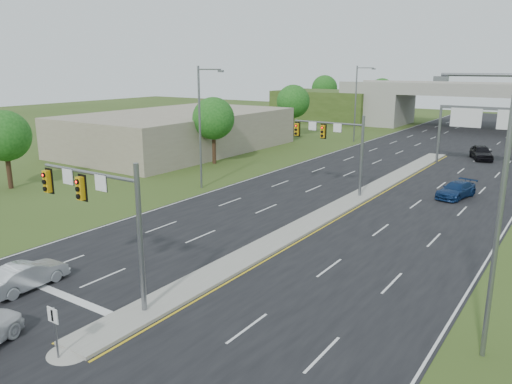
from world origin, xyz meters
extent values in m
plane|color=#344819|center=(0.00, 0.00, 0.00)|extent=(240.00, 240.00, 0.00)
cube|color=black|center=(0.00, 35.00, 0.01)|extent=(24.00, 160.00, 0.02)
cube|color=gray|center=(0.00, 23.00, 0.10)|extent=(2.00, 54.00, 0.16)
cone|color=gray|center=(0.00, -4.00, 0.10)|extent=(2.00, 2.00, 0.16)
cube|color=gold|center=(-1.15, 23.00, 0.03)|extent=(0.12, 54.00, 0.01)
cube|color=gold|center=(1.15, 23.00, 0.03)|extent=(0.12, 54.00, 0.01)
cube|color=silver|center=(-11.80, 35.00, 0.03)|extent=(0.12, 160.00, 0.01)
cube|color=silver|center=(-6.50, -1.00, 0.03)|extent=(10.50, 0.50, 0.01)
cylinder|color=slate|center=(0.00, 0.00, 3.50)|extent=(0.24, 0.24, 7.00)
cylinder|color=slate|center=(-3.25, 0.00, 6.20)|extent=(6.50, 0.16, 0.16)
cube|color=#D39D0D|center=(-3.58, -0.25, 5.45)|extent=(0.35, 0.25, 1.10)
cube|color=#D39D0D|center=(-6.17, -0.25, 5.45)|extent=(0.35, 0.25, 1.10)
cube|color=black|center=(-3.58, -0.11, 5.45)|extent=(0.55, 0.04, 1.30)
cube|color=black|center=(-6.17, -0.11, 5.45)|extent=(0.55, 0.04, 1.30)
sphere|color=#FF0C05|center=(-3.58, -0.38, 5.80)|extent=(0.20, 0.20, 0.20)
sphere|color=#FF0C05|center=(-6.17, -0.38, 5.80)|extent=(0.20, 0.20, 0.20)
cube|color=white|center=(-4.68, -0.10, 5.85)|extent=(0.75, 0.04, 0.75)
cube|color=white|center=(-2.27, -0.10, 5.85)|extent=(0.75, 0.04, 0.75)
cylinder|color=slate|center=(0.00, 25.00, 3.50)|extent=(0.24, 0.24, 7.00)
cylinder|color=slate|center=(-3.25, 25.00, 6.20)|extent=(6.50, 0.16, 0.16)
cube|color=#D39D0D|center=(-3.58, 24.75, 5.45)|extent=(0.35, 0.25, 1.10)
cube|color=#D39D0D|center=(-6.17, 24.75, 5.45)|extent=(0.35, 0.25, 1.10)
cube|color=black|center=(-3.58, 24.89, 5.45)|extent=(0.55, 0.04, 1.30)
cube|color=black|center=(-6.17, 24.89, 5.45)|extent=(0.55, 0.04, 1.30)
sphere|color=#FF0C05|center=(-3.58, 24.62, 5.80)|extent=(0.20, 0.20, 0.20)
sphere|color=#FF0C05|center=(-6.17, 24.62, 5.80)|extent=(0.20, 0.20, 0.20)
cube|color=white|center=(-4.68, 24.90, 5.85)|extent=(0.75, 0.04, 0.75)
cube|color=white|center=(-2.27, 24.90, 5.85)|extent=(0.75, 0.04, 0.75)
cylinder|color=slate|center=(0.00, -4.50, 1.10)|extent=(0.08, 0.08, 2.20)
cube|color=white|center=(0.00, -4.55, 1.90)|extent=(0.60, 0.04, 0.60)
cube|color=black|center=(0.00, -4.58, 1.90)|extent=(0.10, 0.02, 0.45)
cylinder|color=slate|center=(1.20, 45.00, 3.30)|extent=(0.28, 0.28, 6.60)
cube|color=slate|center=(6.85, 45.00, 6.50)|extent=(11.50, 0.35, 0.35)
cube|color=#0D5B26|center=(4.00, 44.80, 5.40)|extent=(3.20, 0.08, 2.00)
cube|color=silver|center=(4.00, 44.75, 5.40)|extent=(3.30, 0.03, 2.10)
cube|color=gray|center=(-17.00, 80.00, 3.00)|extent=(6.00, 12.00, 6.00)
cube|color=#344819|center=(-30.00, 80.00, 3.00)|extent=(20.00, 14.00, 6.00)
cube|color=gray|center=(0.00, 80.00, 6.60)|extent=(50.00, 12.00, 1.20)
cube|color=gray|center=(0.00, 74.20, 7.65)|extent=(50.00, 0.40, 0.90)
cube|color=gray|center=(0.00, 85.80, 7.65)|extent=(50.00, 0.40, 0.90)
cylinder|color=slate|center=(-13.50, 20.00, 5.50)|extent=(0.20, 0.20, 11.00)
cylinder|color=slate|center=(-12.25, 20.00, 10.70)|extent=(2.50, 0.12, 0.12)
cube|color=slate|center=(-11.00, 20.00, 10.55)|extent=(0.50, 0.25, 0.18)
cylinder|color=slate|center=(-13.50, 55.00, 5.50)|extent=(0.20, 0.20, 11.00)
cylinder|color=slate|center=(-12.25, 55.00, 10.70)|extent=(2.50, 0.12, 0.12)
cube|color=slate|center=(-11.00, 55.00, 10.55)|extent=(0.50, 0.25, 0.18)
cylinder|color=slate|center=(13.50, 5.00, 5.50)|extent=(0.20, 0.20, 11.00)
cylinder|color=slate|center=(12.25, 5.00, 10.70)|extent=(2.50, 0.12, 0.12)
cube|color=slate|center=(11.00, 5.00, 10.55)|extent=(0.50, 0.25, 0.18)
cylinder|color=#382316|center=(-20.00, 30.00, 2.00)|extent=(0.44, 0.44, 4.00)
sphere|color=#174B14|center=(-20.00, 30.00, 5.20)|extent=(4.80, 4.80, 4.80)
cylinder|color=#382316|center=(-24.00, 55.00, 2.12)|extent=(0.44, 0.44, 4.25)
sphere|color=#174B14|center=(-24.00, 55.00, 5.53)|extent=(5.20, 5.20, 5.20)
cylinder|color=#382316|center=(-28.00, 10.00, 1.88)|extent=(0.44, 0.44, 3.75)
sphere|color=#174B14|center=(-28.00, 10.00, 4.88)|extent=(4.60, 4.60, 4.60)
cylinder|color=#382316|center=(-38.00, 94.00, 2.25)|extent=(0.44, 0.44, 4.50)
sphere|color=#174B14|center=(-38.00, 94.00, 5.85)|extent=(6.00, 6.00, 6.00)
cylinder|color=#382316|center=(-24.00, 94.00, 2.12)|extent=(0.44, 0.44, 4.25)
sphere|color=#174B14|center=(-24.00, 94.00, 5.53)|extent=(5.60, 5.60, 5.60)
cube|color=gray|center=(-30.00, 35.00, 2.50)|extent=(18.00, 30.00, 5.00)
imported|color=silver|center=(-6.88, -1.47, 0.71)|extent=(1.70, 4.25, 1.38)
imported|color=#0D2450|center=(6.89, 29.48, 0.70)|extent=(2.88, 4.99, 1.36)
imported|color=black|center=(5.11, 49.94, 0.88)|extent=(3.77, 5.45, 1.72)
camera|label=1|loc=(15.89, -14.35, 11.02)|focal=35.00mm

